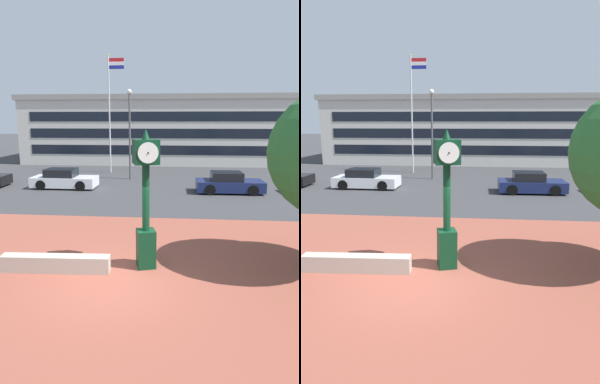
% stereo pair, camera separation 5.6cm
% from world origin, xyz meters
% --- Properties ---
extents(ground_plane, '(200.00, 200.00, 0.00)m').
position_xyz_m(ground_plane, '(0.00, 0.00, 0.00)').
color(ground_plane, '#38383A').
extents(plaza_brick_paving, '(44.00, 10.37, 0.01)m').
position_xyz_m(plaza_brick_paving, '(0.00, 1.18, 0.00)').
color(plaza_brick_paving, brown).
rests_on(plaza_brick_paving, ground).
extents(planter_wall, '(3.22, 0.55, 0.50)m').
position_xyz_m(planter_wall, '(-1.78, 0.49, 0.25)').
color(planter_wall, '#ADA393').
rests_on(planter_wall, ground).
extents(street_clock, '(0.86, 0.89, 4.16)m').
position_xyz_m(street_clock, '(0.84, 1.08, 2.14)').
color(street_clock, '#0C381E').
rests_on(street_clock, ground).
extents(car_street_mid, '(4.09, 2.00, 1.28)m').
position_xyz_m(car_street_mid, '(4.81, 12.38, 0.57)').
color(car_street_mid, navy).
rests_on(car_street_mid, ground).
extents(car_street_far, '(4.21, 1.87, 1.28)m').
position_xyz_m(car_street_far, '(-5.79, 12.84, 0.57)').
color(car_street_far, silver).
rests_on(car_street_far, ground).
extents(flagpole_primary, '(1.34, 0.14, 9.53)m').
position_xyz_m(flagpole_primary, '(-3.99, 19.74, 5.40)').
color(flagpole_primary, silver).
rests_on(flagpole_primary, ground).
extents(civic_building, '(27.30, 15.99, 6.80)m').
position_xyz_m(civic_building, '(-0.84, 31.88, 3.41)').
color(civic_building, beige).
rests_on(civic_building, ground).
extents(street_lamp_post, '(0.36, 0.36, 6.58)m').
position_xyz_m(street_lamp_post, '(-1.95, 16.66, 4.03)').
color(street_lamp_post, '#4C4C51').
rests_on(street_lamp_post, ground).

